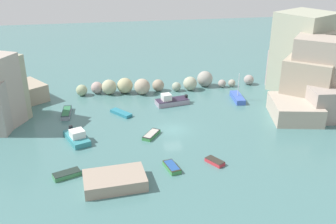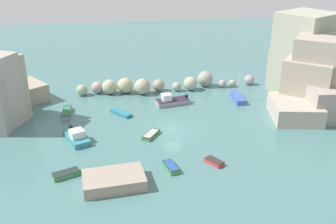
# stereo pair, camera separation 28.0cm
# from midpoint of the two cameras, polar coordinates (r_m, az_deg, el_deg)

# --- Properties ---
(cove_water) EXTENTS (160.00, 160.00, 0.00)m
(cove_water) POSITION_cam_midpoint_polar(r_m,az_deg,el_deg) (52.82, 0.57, -2.68)
(cove_water) COLOR slate
(cove_water) RESTS_ON ground
(cliff_headland_right) EXTENTS (18.44, 20.85, 13.23)m
(cliff_headland_right) POSITION_cam_midpoint_polar(r_m,az_deg,el_deg) (66.21, 20.98, 5.43)
(cliff_headland_right) COLOR #A89989
(cliff_headland_right) RESTS_ON ground
(rock_breakwater) EXTENTS (31.19, 4.71, 2.74)m
(rock_breakwater) POSITION_cam_midpoint_polar(r_m,az_deg,el_deg) (66.36, -1.89, 4.07)
(rock_breakwater) COLOR #9EAB84
(rock_breakwater) RESTS_ON ground
(stone_dock) EXTENTS (6.73, 4.56, 1.29)m
(stone_dock) POSITION_cam_midpoint_polar(r_m,az_deg,el_deg) (41.51, -8.04, -9.94)
(stone_dock) COLOR gray
(stone_dock) RESTS_ON ground
(moored_boat_0) EXTENTS (5.43, 3.02, 1.82)m
(moored_boat_0) POSITION_cam_midpoint_polar(r_m,az_deg,el_deg) (60.95, 0.33, 1.65)
(moored_boat_0) COLOR #948B9D
(moored_boat_0) RESTS_ON cove_water
(moored_boat_1) EXTENTS (2.76, 3.27, 0.46)m
(moored_boat_1) POSITION_cam_midpoint_polar(r_m,az_deg,el_deg) (51.13, -2.62, -3.34)
(moored_boat_1) COLOR #3B8A48
(moored_boat_1) RESTS_ON cove_water
(moored_boat_2) EXTENTS (1.74, 4.75, 4.51)m
(moored_boat_2) POSITION_cam_midpoint_polar(r_m,az_deg,el_deg) (63.65, 10.06, 2.10)
(moored_boat_2) COLOR #3C5DBF
(moored_boat_2) RESTS_ON cove_water
(moored_boat_3) EXTENTS (3.18, 2.24, 0.55)m
(moored_boat_3) POSITION_cam_midpoint_polar(r_m,az_deg,el_deg) (44.19, -14.85, -8.87)
(moored_boat_3) COLOR #3E8150
(moored_boat_3) RESTS_ON cove_water
(moored_boat_4) EXTENTS (1.78, 2.93, 0.53)m
(moored_boat_4) POSITION_cam_midpoint_polar(r_m,az_deg,el_deg) (44.04, 0.37, -8.08)
(moored_boat_4) COLOR #3E8C4A
(moored_boat_4) RESTS_ON cove_water
(moored_boat_5) EXTENTS (1.32, 4.44, 0.64)m
(moored_boat_5) POSITION_cam_midpoint_polar(r_m,az_deg,el_deg) (59.32, -14.85, -0.09)
(moored_boat_5) COLOR #8A919D
(moored_boat_5) RESTS_ON cove_water
(moored_boat_6) EXTENTS (3.73, 5.23, 1.64)m
(moored_boat_6) POSITION_cam_midpoint_polar(r_m,az_deg,el_deg) (51.15, -13.41, -3.59)
(moored_boat_6) COLOR teal
(moored_boat_6) RESTS_ON cove_water
(moored_boat_7) EXTENTS (3.19, 3.61, 0.46)m
(moored_boat_7) POSITION_cam_midpoint_polar(r_m,az_deg,el_deg) (57.90, -7.06, -0.15)
(moored_boat_7) COLOR teal
(moored_boat_7) RESTS_ON cove_water
(moored_boat_8) EXTENTS (2.10, 2.48, 0.49)m
(moored_boat_8) POSITION_cam_midpoint_polar(r_m,az_deg,el_deg) (45.41, 6.73, -7.25)
(moored_boat_8) COLOR #C8303A
(moored_boat_8) RESTS_ON cove_water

